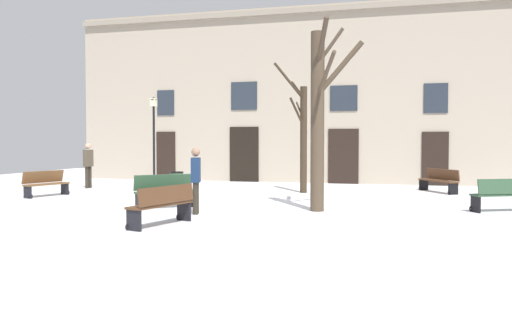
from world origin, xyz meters
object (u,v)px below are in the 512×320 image
object	(u,v)px
tree_foreground	(319,114)
bench_back_to_back_right	(46,183)
bench_by_litter_bin	(165,191)
bench_facing_shops	(439,180)
litter_bin	(176,184)
person_near_bench	(88,163)
bench_back_to_back_left	(502,195)
tree_right_of_center	(302,134)
bench_far_corner	(162,204)
person_by_shop_door	(196,177)
streetlamp	(154,131)

from	to	relation	value
tree_foreground	bench_back_to_back_right	bearing A→B (deg)	171.89
bench_by_litter_bin	bench_facing_shops	bearing A→B (deg)	-0.98
bench_by_litter_bin	litter_bin	bearing A→B (deg)	66.52
person_near_bench	bench_back_to_back_left	bearing A→B (deg)	83.73
tree_right_of_center	bench_far_corner	xyz separation A→B (m)	(-1.82, -8.14, -1.70)
litter_bin	person_near_bench	distance (m)	5.01
litter_bin	tree_foreground	bearing A→B (deg)	-26.85
litter_bin	bench_back_to_back_right	bearing A→B (deg)	-162.76
litter_bin	person_by_shop_door	xyz separation A→B (m)	(2.31, -4.08, 0.54)
person_by_shop_door	bench_by_litter_bin	bearing A→B (deg)	-139.59
tree_foreground	bench_facing_shops	bearing A→B (deg)	59.70
litter_bin	bench_far_corner	bearing A→B (deg)	-69.44
bench_by_litter_bin	bench_back_to_back_left	distance (m)	9.22
bench_far_corner	litter_bin	bearing A→B (deg)	-142.55
bench_back_to_back_left	person_by_shop_door	bearing A→B (deg)	-7.27
bench_back_to_back_right	bench_facing_shops	world-z (taller)	bench_back_to_back_right
tree_foreground	bench_back_to_back_left	world-z (taller)	tree_foreground
tree_right_of_center	person_by_shop_door	bearing A→B (deg)	-105.91
tree_right_of_center	streetlamp	world-z (taller)	tree_right_of_center
bench_back_to_back_right	person_by_shop_door	distance (m)	7.16
tree_foreground	bench_facing_shops	size ratio (longest dim) A/B	2.72
bench_back_to_back_left	bench_by_litter_bin	bearing A→B (deg)	-15.04
streetlamp	litter_bin	xyz separation A→B (m)	(2.84, -4.11, -1.94)
tree_right_of_center	streetlamp	distance (m)	7.19
bench_facing_shops	bench_by_litter_bin	bearing A→B (deg)	-80.49
tree_right_of_center	person_near_bench	size ratio (longest dim) A/B	2.65
person_by_shop_door	streetlamp	bearing A→B (deg)	-162.52
bench_facing_shops	bench_back_to_back_right	bearing A→B (deg)	-100.44
bench_facing_shops	person_near_bench	distance (m)	13.75
bench_back_to_back_right	bench_by_litter_bin	world-z (taller)	bench_by_litter_bin
tree_right_of_center	bench_facing_shops	world-z (taller)	tree_right_of_center
tree_foreground	bench_back_to_back_right	xyz separation A→B (m)	(-9.62, 1.37, -2.19)
tree_right_of_center	bench_back_to_back_right	xyz separation A→B (m)	(-8.36, -3.46, -1.73)
person_by_shop_door	bench_back_to_back_left	bearing A→B (deg)	92.55
litter_bin	bench_back_to_back_right	xyz separation A→B (m)	(-4.29, -1.33, 0.03)
bench_facing_shops	bench_by_litter_bin	xyz separation A→B (m)	(-7.98, -6.74, 0.04)
bench_far_corner	person_by_shop_door	size ratio (longest dim) A/B	1.06
person_near_bench	tree_right_of_center	bearing A→B (deg)	99.08
bench_back_to_back_right	bench_facing_shops	size ratio (longest dim) A/B	0.89
litter_bin	bench_by_litter_bin	size ratio (longest dim) A/B	0.53
litter_bin	person_near_bench	xyz separation A→B (m)	(-4.63, 1.81, 0.61)
bench_far_corner	bench_back_to_back_left	size ratio (longest dim) A/B	1.13
bench_back_to_back_left	person_near_bench	bearing A→B (deg)	-37.73
bench_back_to_back_left	person_by_shop_door	distance (m)	8.18
tree_right_of_center	bench_by_litter_bin	bearing A→B (deg)	-120.02
litter_bin	streetlamp	bearing A→B (deg)	124.61
tree_right_of_center	tree_foreground	world-z (taller)	tree_foreground
bench_back_to_back_left	litter_bin	bearing A→B (deg)	-33.81
person_near_bench	bench_far_corner	bearing A→B (deg)	48.36
person_near_bench	bench_back_to_back_right	bearing A→B (deg)	13.35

